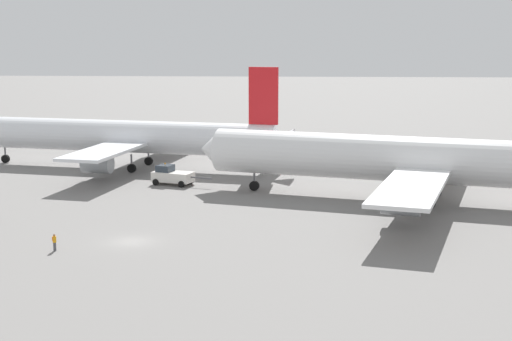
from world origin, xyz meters
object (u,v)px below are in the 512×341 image
(airliner_being_pushed, at_px, (410,160))
(ground_crew_marshaller_foreground, at_px, (54,242))
(pushback_tug, at_px, (172,176))
(airliner_at_gate_left, at_px, (122,137))

(airliner_being_pushed, xyz_separation_m, ground_crew_marshaller_foreground, (-37.08, -24.86, -4.32))
(pushback_tug, bearing_deg, airliner_at_gate_left, 127.43)
(airliner_being_pushed, relative_size, pushback_tug, 6.26)
(airliner_being_pushed, bearing_deg, airliner_at_gate_left, 152.09)
(ground_crew_marshaller_foreground, bearing_deg, pushback_tug, 80.28)
(airliner_at_gate_left, relative_size, pushback_tug, 6.30)
(airliner_being_pushed, bearing_deg, ground_crew_marshaller_foreground, -146.16)
(airliner_being_pushed, height_order, ground_crew_marshaller_foreground, airliner_being_pushed)
(airliner_at_gate_left, height_order, pushback_tug, airliner_at_gate_left)
(airliner_at_gate_left, relative_size, ground_crew_marshaller_foreground, 32.76)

